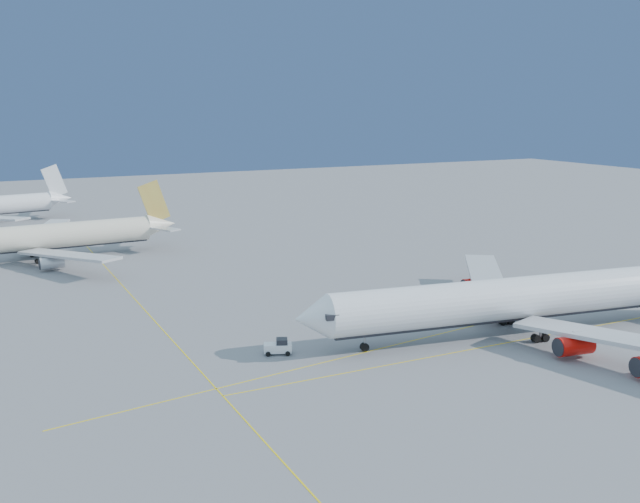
# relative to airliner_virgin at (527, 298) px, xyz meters

# --- Properties ---
(ground) EXTENTS (500.00, 500.00, 0.00)m
(ground) POSITION_rel_airliner_virgin_xyz_m (-7.21, 11.58, -5.22)
(ground) COLOR slate
(ground) RESTS_ON ground
(taxiway_lines) EXTENTS (118.86, 140.00, 0.02)m
(taxiway_lines) POSITION_rel_airliner_virgin_xyz_m (-21.92, 17.92, -5.21)
(taxiway_lines) COLOR yellow
(taxiway_lines) RESTS_ON ground
(airliner_virgin) EXTENTS (70.12, 62.48, 17.32)m
(airliner_virgin) POSITION_rel_airliner_virgin_xyz_m (0.00, 0.00, 0.00)
(airliner_virgin) COLOR white
(airliner_virgin) RESTS_ON ground
(airliner_etihad) EXTENTS (60.90, 56.22, 15.90)m
(airliner_etihad) POSITION_rel_airliner_virgin_xyz_m (-58.53, 84.80, -0.38)
(airliner_etihad) COLOR beige
(airliner_etihad) RESTS_ON ground
(pushback_tug) EXTENTS (4.13, 3.33, 2.08)m
(pushback_tug) POSITION_rel_airliner_virgin_xyz_m (-35.90, 7.75, -4.25)
(pushback_tug) COLOR white
(pushback_tug) RESTS_ON ground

